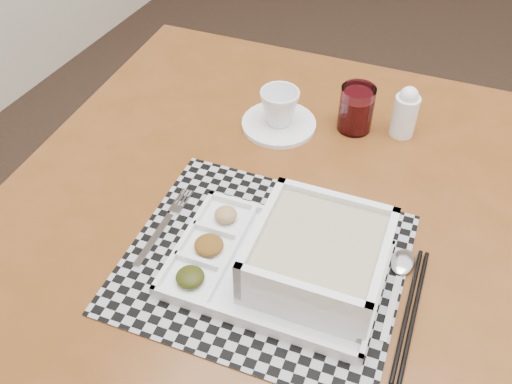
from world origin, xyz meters
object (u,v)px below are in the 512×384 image
(serving_tray, at_px, (307,260))
(juice_glass, at_px, (356,110))
(dining_table, at_px, (293,246))
(creamer_bottle, at_px, (405,112))
(cup, at_px, (279,107))

(serving_tray, xyz_separation_m, juice_glass, (-0.05, 0.39, 0.00))
(dining_table, relative_size, juice_glass, 11.94)
(serving_tray, xyz_separation_m, creamer_bottle, (0.04, 0.41, 0.01))
(cup, xyz_separation_m, juice_glass, (0.14, 0.06, -0.00))
(dining_table, xyz_separation_m, juice_glass, (0.01, 0.28, 0.12))
(dining_table, relative_size, creamer_bottle, 10.46)
(cup, bearing_deg, serving_tray, -39.59)
(dining_table, distance_m, cup, 0.28)
(serving_tray, relative_size, creamer_bottle, 3.14)
(serving_tray, bearing_deg, creamer_bottle, 84.96)
(serving_tray, distance_m, cup, 0.38)
(juice_glass, distance_m, creamer_bottle, 0.09)
(dining_table, distance_m, creamer_bottle, 0.34)
(juice_glass, bearing_deg, serving_tray, -82.05)
(serving_tray, xyz_separation_m, cup, (-0.19, 0.33, 0.01))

